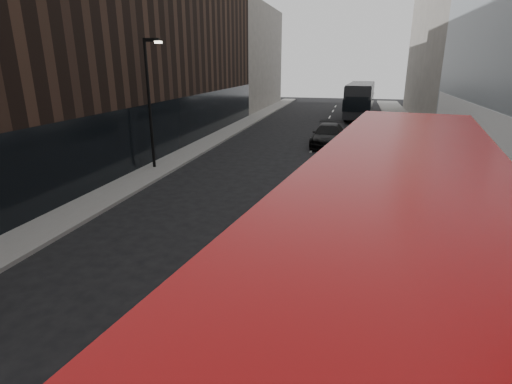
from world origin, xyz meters
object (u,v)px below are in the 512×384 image
Objects in this scene: red_bus at (393,293)px; grey_bus at (360,99)px; street_lamp at (150,96)px; car_b at (357,158)px; car_c at (328,135)px; car_a at (349,204)px.

grey_bus is (-0.38, 41.29, -0.59)m from red_bus.
street_lamp is 28.91m from grey_bus.
grey_bus is (11.41, 26.48, -2.17)m from street_lamp.
grey_bus reaches higher than car_b.
red_bus is at bearing -86.08° from grey_bus.
car_c is (-2.12, 6.46, 0.15)m from car_b.
grey_bus is 3.13× the size of car_a.
street_lamp is at bearing 155.57° from car_a.
car_a is at bearing -95.12° from car_b.
car_b is 0.72× the size of car_c.
red_bus is at bearing -91.73° from car_b.
car_b is at bearing 89.46° from car_a.
car_c is (-2.60, 24.19, -1.81)m from red_bus.
car_a is 0.96× the size of car_b.
grey_bus is at bearing 98.47° from red_bus.
street_lamp is at bearing 136.46° from red_bus.
red_bus reaches higher than car_c.
street_lamp reaches higher than car_c.
grey_bus is 2.16× the size of car_c.
street_lamp is at bearing -168.82° from car_b.
grey_bus is 17.28m from car_c.
red_bus reaches higher than car_b.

